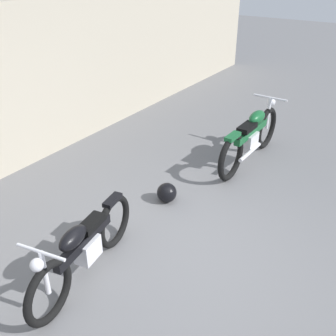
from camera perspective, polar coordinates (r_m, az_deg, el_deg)
The scene contains 4 objects.
ground_plane at distance 4.85m, azimuth 1.95°, elevation -13.06°, with size 40.00×40.00×0.00m, color slate.
helmet at distance 5.76m, azimuth -0.18°, elevation -3.61°, with size 0.29×0.29×0.29m, color black.
motorcycle_green at distance 6.87m, azimuth 12.02°, elevation 4.51°, with size 2.23×0.62×1.00m.
motorcycle_black at distance 4.44m, azimuth -12.19°, elevation -11.36°, with size 1.92×0.61×0.87m.
Camera 1 is at (-3.10, -1.85, 3.24)m, focal length 41.80 mm.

